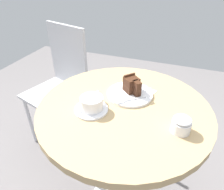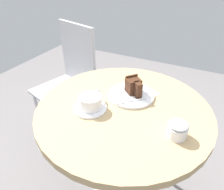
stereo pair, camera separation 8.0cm
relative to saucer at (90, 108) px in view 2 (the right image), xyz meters
The scene contains 10 objects.
cafe_table 0.20m from the saucer, 55.04° to the right, with size 0.79×0.79×0.74m.
saucer is the anchor object (origin of this frame).
coffee_cup 0.04m from the saucer, 30.40° to the right, with size 0.13×0.10×0.06m.
teaspoon 0.04m from the saucer, 62.03° to the left, with size 0.11×0.02×0.00m.
cake_plate 0.22m from the saucer, 35.77° to the right, with size 0.22×0.22×0.01m.
cake_slice 0.24m from the saucer, 34.28° to the right, with size 0.09×0.10×0.08m.
fork 0.18m from the saucer, 50.59° to the right, with size 0.10×0.12×0.00m.
napkin 0.25m from the saucer, 32.24° to the right, with size 0.21×0.21×0.00m.
cafe_chair 0.71m from the saucer, 45.25° to the left, with size 0.47×0.47×0.94m.
sugar_pot 0.38m from the saucer, 89.66° to the right, with size 0.07×0.07×0.07m.
Camera 2 is at (-0.67, -0.28, 1.29)m, focal length 32.00 mm.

